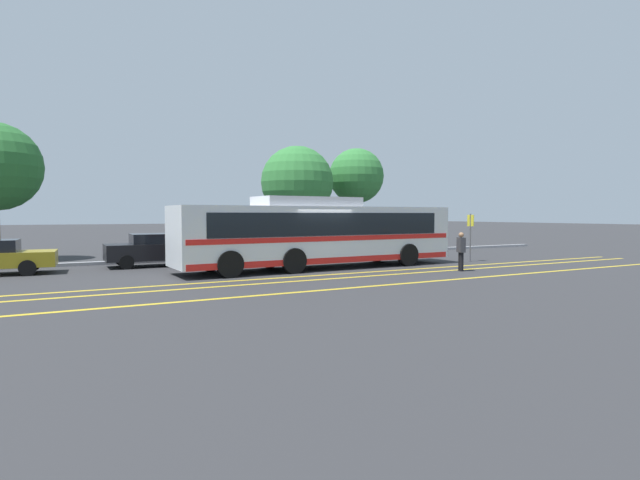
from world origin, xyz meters
TOP-DOWN VIEW (x-y plane):
  - ground_plane at (0.00, 0.00)m, footprint 220.00×220.00m
  - lane_strip_0 at (0.41, -1.78)m, footprint 32.39×0.20m
  - lane_strip_1 at (0.41, -2.87)m, footprint 32.39×0.20m
  - lane_strip_2 at (0.41, -5.09)m, footprint 32.39×0.20m
  - curb_strip at (0.41, 6.45)m, footprint 40.39×0.36m
  - transit_bus at (0.39, 0.42)m, footprint 12.77×2.95m
  - parked_car_1 at (-5.70, 4.69)m, footprint 4.06×1.93m
  - parked_car_2 at (0.18, 4.58)m, footprint 4.87×2.00m
  - pedestrian_0 at (4.96, -3.22)m, footprint 0.35×0.47m
  - bus_stop_sign at (8.33, -0.36)m, footprint 0.07×0.40m
  - tree_1 at (9.20, 11.38)m, footprint 3.83×3.83m
  - tree_2 at (4.30, 10.77)m, footprint 4.65×4.65m

SIDE VIEW (x-z plane):
  - ground_plane at x=0.00m, z-range 0.00..0.00m
  - lane_strip_0 at x=0.41m, z-range 0.00..0.01m
  - lane_strip_1 at x=0.41m, z-range 0.00..0.01m
  - lane_strip_2 at x=0.41m, z-range 0.00..0.01m
  - curb_strip at x=0.41m, z-range 0.00..0.15m
  - parked_car_2 at x=0.18m, z-range 0.00..1.44m
  - parked_car_1 at x=-5.70m, z-range 0.02..1.46m
  - pedestrian_0 at x=4.96m, z-range 0.10..1.67m
  - bus_stop_sign at x=8.33m, z-range 0.31..2.64m
  - transit_bus at x=0.39m, z-range 0.01..3.03m
  - tree_2 at x=4.30m, z-range 1.01..7.70m
  - tree_1 at x=9.20m, z-range 1.53..8.44m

